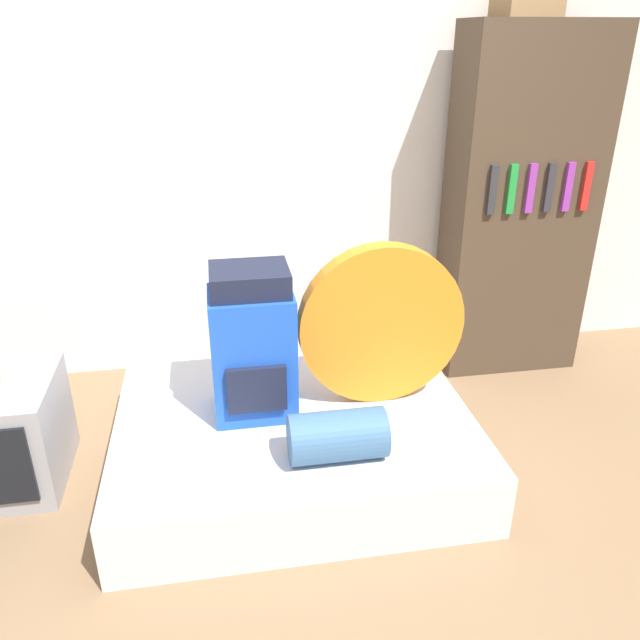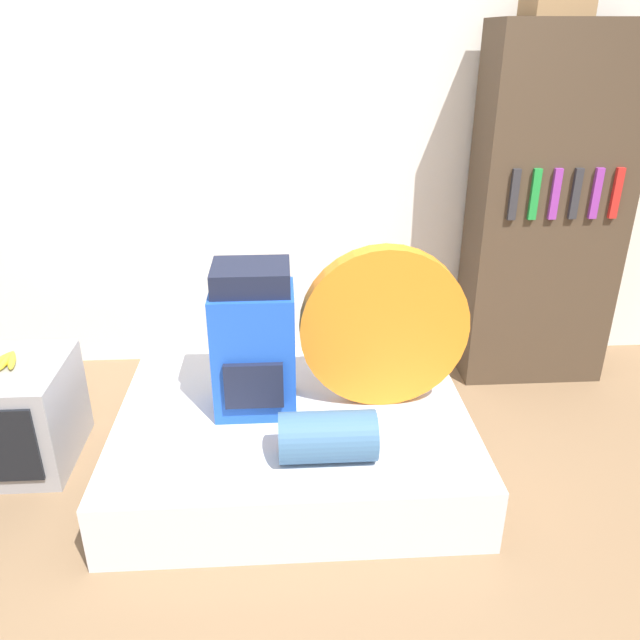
# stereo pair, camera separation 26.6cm
# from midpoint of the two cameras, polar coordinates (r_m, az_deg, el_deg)

# --- Properties ---
(ground_plane) EXTENTS (16.00, 16.00, 0.00)m
(ground_plane) POSITION_cam_midpoint_polar(r_m,az_deg,el_deg) (2.45, -1.63, -24.71)
(ground_plane) COLOR #846647
(wall_back) EXTENTS (8.00, 0.05, 2.60)m
(wall_back) POSITION_cam_midpoint_polar(r_m,az_deg,el_deg) (3.58, -6.58, 15.55)
(wall_back) COLOR white
(wall_back) RESTS_ON ground_plane
(bed) EXTENTS (1.59, 1.24, 0.30)m
(bed) POSITION_cam_midpoint_polar(r_m,az_deg,el_deg) (2.95, -5.03, -10.83)
(bed) COLOR silver
(bed) RESTS_ON ground_plane
(backpack) EXTENTS (0.36, 0.33, 0.68)m
(backpack) POSITION_cam_midpoint_polar(r_m,az_deg,el_deg) (2.74, -8.94, -2.34)
(backpack) COLOR blue
(backpack) RESTS_ON bed
(tent_bag) EXTENTS (0.75, 0.09, 0.75)m
(tent_bag) POSITION_cam_midpoint_polar(r_m,az_deg,el_deg) (2.79, 2.90, -0.48)
(tent_bag) COLOR orange
(tent_bag) RESTS_ON bed
(sleeping_roll) EXTENTS (0.39, 0.21, 0.21)m
(sleeping_roll) POSITION_cam_midpoint_polar(r_m,az_deg,el_deg) (2.52, -1.46, -10.64)
(sleeping_roll) COLOR #3D668E
(sleeping_roll) RESTS_ON bed
(bookshelf) EXTENTS (0.80, 0.38, 1.93)m
(bookshelf) POSITION_cam_midpoint_polar(r_m,az_deg,el_deg) (3.71, 15.83, 9.84)
(bookshelf) COLOR #473828
(bookshelf) RESTS_ON ground_plane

